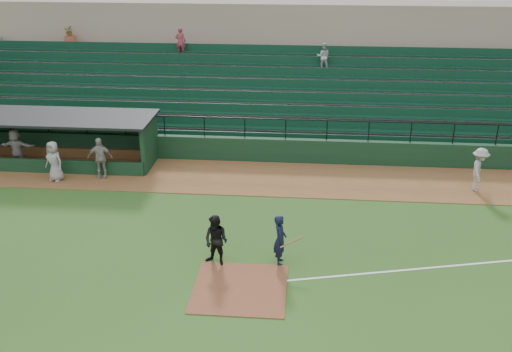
{
  "coord_description": "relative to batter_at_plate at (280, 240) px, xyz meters",
  "views": [
    {
      "loc": [
        1.88,
        -16.75,
        10.73
      ],
      "look_at": [
        0.0,
        5.0,
        1.4
      ],
      "focal_mm": 40.87,
      "sensor_mm": 36.0,
      "label": 1
    }
  ],
  "objects": [
    {
      "name": "umpire",
      "position": [
        -2.17,
        -0.25,
        -0.0
      ],
      "size": [
        1.09,
        0.98,
        1.83
      ],
      "primitive_type": "imported",
      "rotation": [
        0.0,
        0.0,
        -0.4
      ],
      "color": "black",
      "rests_on": "ground"
    },
    {
      "name": "dugout",
      "position": [
        -10.95,
        8.88,
        0.41
      ],
      "size": [
        8.9,
        3.2,
        2.42
      ],
      "color": "black",
      "rests_on": "ground"
    },
    {
      "name": "runner",
      "position": [
        8.37,
        6.8,
        0.09
      ],
      "size": [
        1.04,
        1.41,
        1.95
      ],
      "primitive_type": "imported",
      "rotation": [
        0.0,
        0.0,
        1.29
      ],
      "color": "#A29C98",
      "rests_on": "warning_track"
    },
    {
      "name": "warning_track",
      "position": [
        -1.2,
        7.32,
        -0.9
      ],
      "size": [
        40.0,
        4.0,
        0.03
      ],
      "primitive_type": "cube",
      "color": "brown",
      "rests_on": "ground"
    },
    {
      "name": "dugout_player_c",
      "position": [
        -13.08,
        7.77,
        0.06
      ],
      "size": [
        1.77,
        0.61,
        1.89
      ],
      "primitive_type": "imported",
      "rotation": [
        0.0,
        0.0,
        3.11
      ],
      "color": "#99938F",
      "rests_on": "warning_track"
    },
    {
      "name": "dugout_player_a",
      "position": [
        -8.61,
        6.76,
        0.08
      ],
      "size": [
        1.2,
        0.66,
        1.94
      ],
      "primitive_type": "imported",
      "rotation": [
        0.0,
        0.0,
        0.17
      ],
      "color": "#9C9692",
      "rests_on": "warning_track"
    },
    {
      "name": "ground",
      "position": [
        -1.2,
        -0.68,
        -0.92
      ],
      "size": [
        90.0,
        90.0,
        0.0
      ],
      "primitive_type": "plane",
      "color": "#2A511A",
      "rests_on": "ground"
    },
    {
      "name": "stadium_structure",
      "position": [
        -1.2,
        15.78,
        1.39
      ],
      "size": [
        38.0,
        13.08,
        6.4
      ],
      "color": "black",
      "rests_on": "ground"
    },
    {
      "name": "batter_at_plate",
      "position": [
        0.0,
        0.0,
        0.0
      ],
      "size": [
        1.05,
        0.73,
        1.84
      ],
      "color": "black",
      "rests_on": "ground"
    },
    {
      "name": "home_plate_dirt",
      "position": [
        -1.2,
        -1.68,
        -0.9
      ],
      "size": [
        3.0,
        3.0,
        0.03
      ],
      "primitive_type": "cube",
      "color": "brown",
      "rests_on": "ground"
    },
    {
      "name": "foul_line",
      "position": [
        6.8,
        0.52,
        -0.91
      ],
      "size": [
        17.49,
        4.44,
        0.01
      ],
      "primitive_type": "cube",
      "rotation": [
        0.0,
        0.0,
        0.24
      ],
      "color": "white",
      "rests_on": "ground"
    },
    {
      "name": "dugout_player_b",
      "position": [
        -10.58,
        6.25,
        0.05
      ],
      "size": [
        1.07,
        0.88,
        1.88
      ],
      "primitive_type": "imported",
      "rotation": [
        0.0,
        0.0,
        -0.36
      ],
      "color": "#99948F",
      "rests_on": "warning_track"
    }
  ]
}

